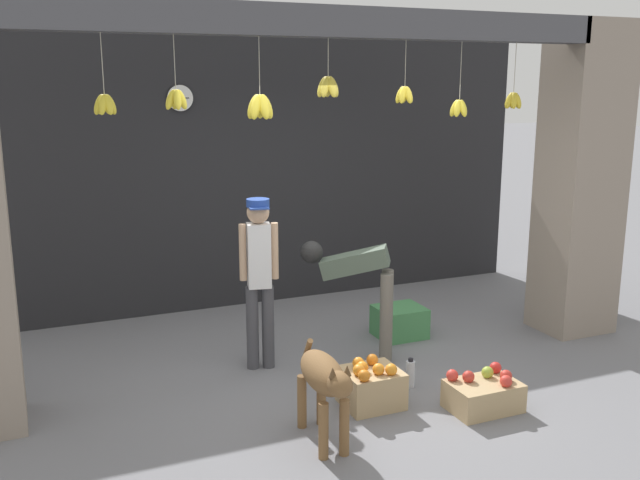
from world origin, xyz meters
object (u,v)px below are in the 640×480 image
object	(u,v)px
worker_stooping	(360,283)
fruit_crate_apples	(484,394)
fruit_crate_oranges	(371,385)
water_bottle	(410,374)
dog	(324,380)
shopkeeper	(259,272)
wall_clock	(180,98)
produce_box_green	(399,322)

from	to	relation	value
worker_stooping	fruit_crate_apples	xyz separation A→B (m)	(0.46, -1.29, -0.62)
fruit_crate_oranges	water_bottle	xyz separation A→B (m)	(0.47, 0.18, -0.05)
fruit_crate_oranges	dog	bearing A→B (deg)	-144.74
shopkeeper	worker_stooping	world-z (taller)	shopkeeper
wall_clock	shopkeeper	bearing A→B (deg)	-82.61
fruit_crate_oranges	produce_box_green	size ratio (longest dim) A/B	0.95
fruit_crate_apples	produce_box_green	xyz separation A→B (m)	(0.20, 1.70, 0.02)
dog	wall_clock	xyz separation A→B (m)	(-0.22, 3.33, 1.87)
worker_stooping	produce_box_green	distance (m)	0.97
wall_clock	fruit_crate_apples	bearing A→B (deg)	-64.46
dog	wall_clock	bearing A→B (deg)	-172.42
dog	worker_stooping	bearing A→B (deg)	148.60
fruit_crate_oranges	fruit_crate_apples	distance (m)	0.89
shopkeeper	fruit_crate_oranges	distance (m)	1.41
fruit_crate_apples	produce_box_green	size ratio (longest dim) A/B	1.16
shopkeeper	fruit_crate_apples	distance (m)	2.15
dog	water_bottle	world-z (taller)	dog
worker_stooping	fruit_crate_oranges	distance (m)	1.11
dog	wall_clock	distance (m)	3.82
dog	produce_box_green	xyz separation A→B (m)	(1.57, 1.70, -0.33)
water_bottle	fruit_crate_oranges	bearing A→B (deg)	-158.96
shopkeeper	water_bottle	xyz separation A→B (m)	(1.03, -0.90, -0.78)
dog	fruit_crate_oranges	size ratio (longest dim) A/B	2.04
fruit_crate_oranges	fruit_crate_apples	size ratio (longest dim) A/B	0.82
shopkeeper	produce_box_green	world-z (taller)	shopkeeper
shopkeeper	worker_stooping	size ratio (longest dim) A/B	1.38
wall_clock	fruit_crate_oranges	bearing A→B (deg)	-74.64
fruit_crate_oranges	fruit_crate_apples	world-z (taller)	fruit_crate_oranges
dog	worker_stooping	world-z (taller)	worker_stooping
worker_stooping	fruit_crate_apples	size ratio (longest dim) A/B	2.04
fruit_crate_oranges	water_bottle	world-z (taller)	fruit_crate_oranges
fruit_crate_oranges	wall_clock	xyz separation A→B (m)	(-0.80, 2.92, 2.19)
fruit_crate_apples	shopkeeper	bearing A→B (deg)	132.30
produce_box_green	water_bottle	world-z (taller)	produce_box_green
worker_stooping	wall_clock	world-z (taller)	wall_clock
dog	fruit_crate_apples	bearing A→B (deg)	93.96
shopkeeper	produce_box_green	size ratio (longest dim) A/B	3.26
shopkeeper	wall_clock	size ratio (longest dim) A/B	5.38
dog	water_bottle	bearing A→B (deg)	123.21
fruit_crate_apples	wall_clock	xyz separation A→B (m)	(-1.59, 3.32, 2.23)
shopkeeper	water_bottle	bearing A→B (deg)	151.05
worker_stooping	fruit_crate_oranges	xyz separation A→B (m)	(-0.33, -0.88, -0.58)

